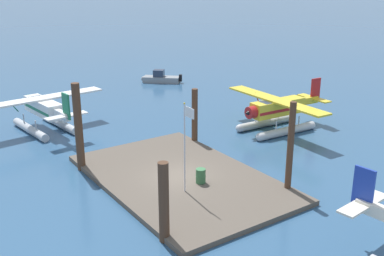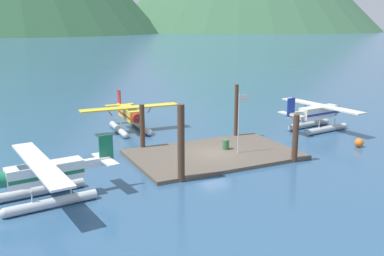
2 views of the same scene
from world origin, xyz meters
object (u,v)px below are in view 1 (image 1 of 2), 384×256
object	(u,v)px
flagpole	(186,137)
seaplane_yellow_bow_left	(277,112)
fuel_drum	(201,176)
seaplane_white_port_aft	(44,111)
boat_grey_open_west	(160,78)

from	to	relation	value
flagpole	seaplane_yellow_bow_left	bearing A→B (deg)	114.34
flagpole	fuel_drum	xyz separation A→B (m)	(-0.54, 1.39, -2.85)
fuel_drum	seaplane_white_port_aft	xyz separation A→B (m)	(-15.91, -4.18, 0.84)
fuel_drum	seaplane_yellow_bow_left	bearing A→B (deg)	114.73
seaplane_white_port_aft	boat_grey_open_west	bearing A→B (deg)	120.70
seaplane_yellow_bow_left	flagpole	bearing A→B (deg)	-65.66
fuel_drum	boat_grey_open_west	xyz separation A→B (m)	(-25.90, 12.65, -0.25)
flagpole	seaplane_white_port_aft	size ratio (longest dim) A/B	0.50
fuel_drum	boat_grey_open_west	bearing A→B (deg)	153.98
seaplane_white_port_aft	flagpole	bearing A→B (deg)	9.64
boat_grey_open_west	flagpole	bearing A→B (deg)	-27.96
flagpole	seaplane_white_port_aft	distance (m)	16.81
flagpole	seaplane_white_port_aft	xyz separation A→B (m)	(-16.45, -2.80, -2.02)
seaplane_yellow_bow_left	seaplane_white_port_aft	bearing A→B (deg)	-124.88
boat_grey_open_west	seaplane_yellow_bow_left	bearing A→B (deg)	-3.92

